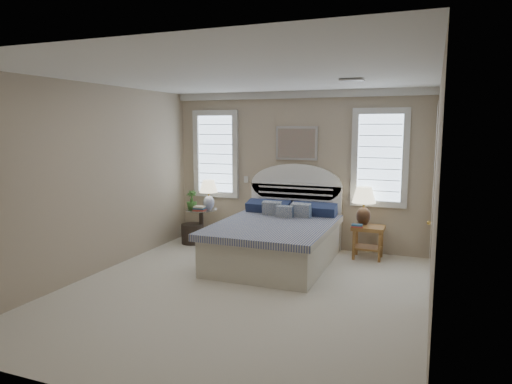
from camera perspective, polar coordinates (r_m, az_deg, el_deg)
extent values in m
cube|color=beige|center=(5.96, -1.95, -12.44)|extent=(4.50, 5.00, 0.01)
cube|color=white|center=(5.62, -2.09, 14.30)|extent=(4.50, 5.00, 0.01)
cube|color=tan|center=(7.98, 5.11, 2.73)|extent=(4.50, 0.02, 2.70)
cube|color=tan|center=(6.84, -19.61, 1.40)|extent=(0.02, 5.00, 2.70)
cube|color=tan|center=(5.18, 21.49, -0.70)|extent=(0.02, 5.00, 2.70)
cube|color=silver|center=(7.92, 5.15, 12.04)|extent=(4.50, 0.08, 0.12)
cube|color=#B2B2B2|center=(6.04, 11.89, 13.51)|extent=(0.30, 0.20, 0.02)
cube|color=silver|center=(8.30, -1.25, 1.58)|extent=(0.08, 0.01, 0.12)
cube|color=#C9E3FF|center=(8.50, -5.02, 4.75)|extent=(0.90, 0.06, 1.60)
cube|color=#C9E3FF|center=(7.67, 15.22, 4.14)|extent=(0.90, 0.06, 1.60)
cube|color=silver|center=(7.91, 5.07, 6.10)|extent=(0.74, 0.04, 0.58)
cube|color=white|center=(6.39, 21.24, -0.48)|extent=(0.02, 1.80, 2.40)
cube|color=beige|center=(7.06, 2.33, -6.81)|extent=(1.60, 2.10, 0.55)
cube|color=navy|center=(6.94, 2.21, -4.40)|extent=(1.72, 2.15, 0.10)
cube|color=white|center=(8.03, 4.92, -2.99)|extent=(1.62, 0.08, 1.10)
cube|color=navy|center=(7.86, 1.56, -1.88)|extent=(0.75, 0.31, 0.23)
cube|color=navy|center=(7.63, 7.22, -2.24)|extent=(0.75, 0.31, 0.23)
cube|color=#354E78|center=(7.60, 2.04, -2.38)|extent=(0.33, 0.20, 0.34)
cube|color=#354E78|center=(7.46, 5.67, -2.62)|extent=(0.33, 0.20, 0.34)
cube|color=#354E78|center=(7.44, 3.60, -2.78)|extent=(0.28, 0.14, 0.29)
cylinder|color=black|center=(8.41, -6.80, -6.25)|extent=(0.32, 0.32, 0.03)
cylinder|color=black|center=(8.35, -6.84, -4.35)|extent=(0.08, 0.08, 0.60)
cylinder|color=silver|center=(8.28, -6.87, -2.19)|extent=(0.56, 0.56, 0.02)
cube|color=olive|center=(7.51, 13.87, -4.38)|extent=(0.50, 0.40, 0.06)
cube|color=olive|center=(7.58, 13.79, -6.75)|extent=(0.44, 0.34, 0.03)
cube|color=olive|center=(7.45, 12.11, -6.52)|extent=(0.04, 0.04, 0.47)
cube|color=olive|center=(7.74, 12.47, -5.98)|extent=(0.04, 0.04, 0.47)
cube|color=olive|center=(7.40, 15.19, -6.72)|extent=(0.04, 0.04, 0.47)
cube|color=olive|center=(7.69, 15.43, -6.17)|extent=(0.04, 0.04, 0.47)
cylinder|color=black|center=(8.39, -7.97, -5.17)|extent=(0.43, 0.43, 0.35)
cylinder|color=white|center=(8.25, -5.92, -2.06)|extent=(0.13, 0.13, 0.03)
ellipsoid|color=white|center=(8.23, -5.93, -1.34)|extent=(0.24, 0.24, 0.25)
cylinder|color=gold|center=(8.20, -5.94, -0.28)|extent=(0.03, 0.03, 0.09)
cylinder|color=black|center=(7.61, 13.24, -3.84)|extent=(0.13, 0.13, 0.03)
ellipsoid|color=black|center=(7.59, 13.27, -2.94)|extent=(0.24, 0.24, 0.29)
cylinder|color=gold|center=(7.56, 13.32, -1.61)|extent=(0.03, 0.03, 0.11)
imported|color=#417D32|center=(8.20, -8.03, -1.02)|extent=(0.23, 0.23, 0.35)
cube|color=#A63529|center=(8.11, -7.08, -2.25)|extent=(0.22, 0.17, 0.03)
cube|color=navy|center=(8.10, -7.08, -2.05)|extent=(0.21, 0.16, 0.03)
cube|color=beige|center=(8.10, -7.09, -1.85)|extent=(0.19, 0.15, 0.03)
cube|color=#A63529|center=(7.37, 12.51, -4.23)|extent=(0.18, 0.14, 0.02)
cube|color=navy|center=(7.37, 12.52, -4.05)|extent=(0.17, 0.13, 0.02)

